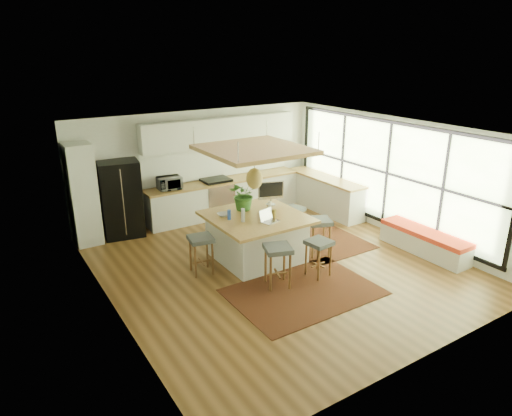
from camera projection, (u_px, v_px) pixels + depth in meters
floor at (278, 264)px, 9.21m from camera, size 7.00×7.00×0.00m
ceiling at (280, 131)px, 8.31m from camera, size 7.00×7.00×0.00m
wall_back at (199, 164)px, 11.54m from camera, size 6.50×0.00×6.50m
wall_front at (432, 273)px, 5.97m from camera, size 6.50×0.00×6.50m
wall_left at (109, 237)px, 7.11m from camera, size 0.00×7.00×7.00m
wall_right at (395, 177)px, 10.40m from camera, size 0.00×7.00×7.00m
window_wall at (394, 175)px, 10.37m from camera, size 0.10×6.20×2.60m
pantry at (83, 195)px, 9.87m from camera, size 0.55×0.60×2.25m
back_counter_base at (225, 198)px, 11.87m from camera, size 4.20×0.60×0.88m
back_counter_top at (225, 181)px, 11.72m from camera, size 4.24×0.64×0.05m
backsplash at (219, 161)px, 11.80m from camera, size 4.20×0.02×0.80m
upper_cabinets at (221, 132)px, 11.41m from camera, size 4.20×0.34×0.70m
range at (217, 197)px, 11.72m from camera, size 0.76×0.62×1.00m
right_counter_base at (325, 195)px, 12.13m from camera, size 0.60×2.50×0.88m
right_counter_top at (326, 178)px, 11.98m from camera, size 0.64×2.54×0.05m
window_bench at (424, 242)px, 9.66m from camera, size 0.52×2.00×0.50m
ceiling_panel at (254, 164)px, 8.69m from camera, size 1.86×1.86×0.80m
rug_near at (304, 292)px, 8.17m from camera, size 2.60×1.80×0.01m
rug_right at (311, 236)px, 10.56m from camera, size 1.80×2.60×0.01m
fridge at (121, 197)px, 10.35m from camera, size 0.98×0.82×1.77m
island at (256, 237)px, 9.36m from camera, size 1.85×1.85×0.93m
stool_near_left at (278, 268)px, 8.27m from camera, size 0.60×0.60×0.79m
stool_near_right at (318, 258)px, 8.66m from camera, size 0.48×0.48×0.73m
stool_right_front at (318, 239)px, 9.54m from camera, size 0.61×0.61×0.80m
stool_right_back at (293, 222)px, 10.46m from camera, size 0.50×0.50×0.71m
stool_left_side at (201, 256)px, 8.77m from camera, size 0.51×0.51×0.75m
laptop at (270, 216)px, 8.84m from camera, size 0.42×0.43×0.25m
monitor at (271, 193)px, 9.76m from camera, size 0.61×0.37×0.54m
microwave at (169, 182)px, 10.88m from camera, size 0.57×0.33×0.37m
island_plant at (243, 197)px, 9.48m from camera, size 0.89×0.91×0.53m
island_bowl at (223, 215)px, 9.17m from camera, size 0.27×0.27×0.06m
island_bottle_0 at (230, 215)px, 8.98m from camera, size 0.07×0.07×0.19m
island_bottle_1 at (243, 217)px, 8.85m from camera, size 0.07×0.07×0.19m
island_bottle_2 at (275, 213)px, 9.06m from camera, size 0.07×0.07×0.19m
island_bottle_3 at (269, 207)px, 9.39m from camera, size 0.07×0.07×0.19m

